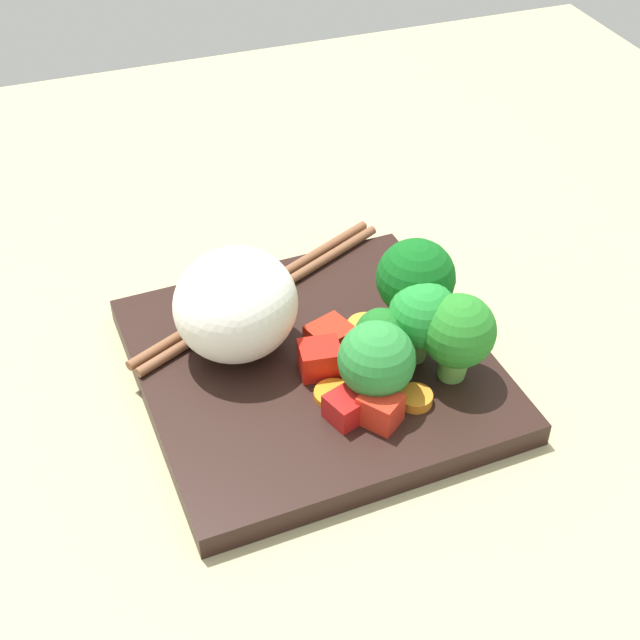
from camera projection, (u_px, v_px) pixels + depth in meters
ground_plane at (314, 387)px, 64.42cm from camera, size 110.00×110.00×2.00cm
square_plate at (314, 368)px, 63.21cm from camera, size 24.37×24.37×1.77cm
rice_mound at (236, 304)px, 61.20cm from camera, size 12.11×12.12×7.57cm
broccoli_floret_0 at (414, 279)px, 61.56cm from camera, size 5.44×5.44×7.95cm
broccoli_floret_1 at (423, 316)px, 59.86cm from camera, size 4.62×4.62×6.59cm
broccoli_floret_2 at (458, 333)px, 59.06cm from camera, size 4.98×4.98×6.48cm
broccoli_floret_3 at (377, 360)px, 57.71cm from camera, size 5.04×5.04×5.83cm
broccoli_floret_4 at (381, 337)px, 59.94cm from camera, size 3.67×3.67×5.04cm
carrot_slice_0 at (337, 393)px, 59.71cm from camera, size 3.33×3.33×0.45cm
carrot_slice_1 at (415, 398)px, 59.16cm from camera, size 3.24×3.24×0.72cm
carrot_slice_2 at (366, 328)px, 64.73cm from camera, size 3.76×3.76×0.59cm
pepper_chunk_0 at (330, 336)px, 63.37cm from camera, size 3.40×3.57×1.49cm
pepper_chunk_1 at (326, 357)px, 61.12cm from camera, size 2.75×3.06×2.16cm
pepper_chunk_2 at (385, 343)px, 62.97cm from camera, size 3.17×3.34×1.24cm
pepper_chunk_3 at (380, 409)px, 57.39cm from camera, size 3.26×3.19×2.18cm
pepper_chunk_4 at (346, 408)px, 57.73cm from camera, size 2.82×2.75×1.81cm
chopstick_pair at (262, 292)px, 67.80cm from camera, size 12.01×22.20×0.73cm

